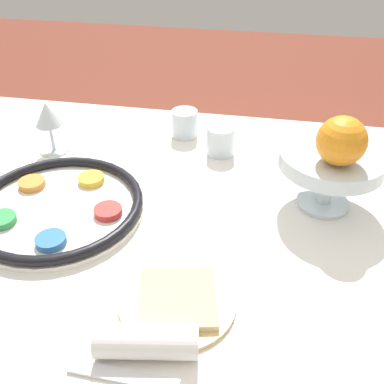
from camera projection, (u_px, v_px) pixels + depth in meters
The scene contains 10 objects.
dining_table at pixel (135, 333), 1.12m from camera, with size 1.51×0.96×0.77m.
seder_plate at pixel (57, 206), 0.89m from camera, with size 0.34×0.34×0.03m.
wine_glass at pixel (48, 117), 1.05m from camera, with size 0.07×0.07×0.13m.
fruit_stand at pixel (331, 163), 0.87m from camera, with size 0.20×0.20×0.12m.
orange_fruit at pixel (342, 141), 0.80m from camera, with size 0.09×0.09×0.09m.
bread_plate at pixel (177, 301), 0.71m from camera, with size 0.19×0.19×0.02m.
napkin_roll at pixel (147, 341), 0.62m from camera, with size 0.15×0.07×0.05m.
cup_near at pixel (221, 141), 1.07m from camera, with size 0.07×0.07×0.07m.
cup_mid at pixel (185, 123), 1.14m from camera, with size 0.07×0.07×0.07m.
spoon at pixel (123, 376), 0.61m from camera, with size 0.16×0.02×0.01m.
Camera 1 is at (0.27, -0.67, 1.32)m, focal length 42.00 mm.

